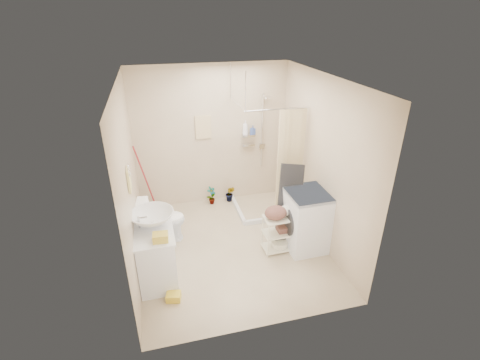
% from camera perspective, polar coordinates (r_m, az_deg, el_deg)
% --- Properties ---
extents(floor, '(3.20, 3.20, 0.00)m').
position_cam_1_polar(floor, '(5.62, -1.28, -10.87)').
color(floor, '#C5B494').
rests_on(floor, ground).
extents(ceiling, '(2.80, 3.20, 0.04)m').
position_cam_1_polar(ceiling, '(4.56, -1.61, 16.21)').
color(ceiling, silver).
rests_on(ceiling, ground).
extents(wall_back, '(2.80, 0.04, 2.60)m').
position_cam_1_polar(wall_back, '(6.41, -4.67, 7.06)').
color(wall_back, beige).
rests_on(wall_back, ground).
extents(wall_front, '(2.80, 0.04, 2.60)m').
position_cam_1_polar(wall_front, '(3.61, 4.38, -9.17)').
color(wall_front, beige).
rests_on(wall_front, ground).
extents(wall_left, '(0.04, 3.20, 2.60)m').
position_cam_1_polar(wall_left, '(4.87, -17.69, -0.54)').
color(wall_left, beige).
rests_on(wall_left, ground).
extents(wall_right, '(0.04, 3.20, 2.60)m').
position_cam_1_polar(wall_right, '(5.41, 13.20, 2.74)').
color(wall_right, beige).
rests_on(wall_right, ground).
extents(vanity, '(0.53, 0.93, 0.81)m').
position_cam_1_polar(vanity, '(4.98, -13.62, -11.51)').
color(vanity, silver).
rests_on(vanity, ground).
extents(sink, '(0.73, 0.73, 0.20)m').
position_cam_1_polar(sink, '(4.75, -14.23, -6.14)').
color(sink, silver).
rests_on(sink, vanity).
extents(counter_basket, '(0.20, 0.16, 0.10)m').
position_cam_1_polar(counter_basket, '(4.45, -12.93, -9.15)').
color(counter_basket, gold).
rests_on(counter_basket, vanity).
extents(floor_basket, '(0.30, 0.26, 0.14)m').
position_cam_1_polar(floor_basket, '(4.80, -10.87, -18.12)').
color(floor_basket, yellow).
rests_on(floor_basket, ground).
extents(toilet, '(0.75, 0.47, 0.73)m').
position_cam_1_polar(toilet, '(5.73, -12.69, -6.38)').
color(toilet, white).
rests_on(toilet, ground).
extents(mop, '(0.15, 0.15, 1.33)m').
position_cam_1_polar(mop, '(6.45, -15.64, 0.16)').
color(mop, maroon).
rests_on(mop, ground).
extents(potted_plant_a, '(0.23, 0.22, 0.36)m').
position_cam_1_polar(potted_plant_a, '(6.69, -4.69, -2.56)').
color(potted_plant_a, brown).
rests_on(potted_plant_a, ground).
extents(potted_plant_b, '(0.23, 0.21, 0.33)m').
position_cam_1_polar(potted_plant_b, '(6.78, -1.63, -2.24)').
color(potted_plant_b, brown).
rests_on(potted_plant_b, ground).
extents(hanging_towel, '(0.28, 0.03, 0.42)m').
position_cam_1_polar(hanging_towel, '(6.31, -6.06, 8.60)').
color(hanging_towel, beige).
rests_on(hanging_towel, wall_back).
extents(towel_ring, '(0.04, 0.22, 0.34)m').
position_cam_1_polar(towel_ring, '(4.62, -17.79, 0.29)').
color(towel_ring, '#F1E48B').
rests_on(towel_ring, wall_left).
extents(tp_holder, '(0.08, 0.12, 0.14)m').
position_cam_1_polar(tp_holder, '(5.18, -16.37, -5.99)').
color(tp_holder, white).
rests_on(tp_holder, wall_left).
extents(shower, '(1.10, 1.10, 2.10)m').
position_cam_1_polar(shower, '(6.19, 4.09, 3.91)').
color(shower, silver).
rests_on(shower, ground).
extents(shampoo_bottle_a, '(0.11, 0.11, 0.27)m').
position_cam_1_polar(shampoo_bottle_a, '(6.42, 0.85, 8.60)').
color(shampoo_bottle_a, white).
rests_on(shampoo_bottle_a, shower).
extents(shampoo_bottle_b, '(0.10, 0.10, 0.17)m').
position_cam_1_polar(shampoo_bottle_b, '(6.45, 2.11, 8.22)').
color(shampoo_bottle_b, '#394F93').
rests_on(shampoo_bottle_b, shower).
extents(washing_machine, '(0.67, 0.69, 0.95)m').
position_cam_1_polar(washing_machine, '(5.50, 10.98, -6.38)').
color(washing_machine, silver).
rests_on(washing_machine, ground).
extents(laundry_rack, '(0.52, 0.32, 0.71)m').
position_cam_1_polar(laundry_rack, '(5.41, 6.62, -8.15)').
color(laundry_rack, white).
rests_on(laundry_rack, ground).
extents(ironing_board, '(0.38, 0.14, 1.33)m').
position_cam_1_polar(ironing_board, '(5.47, 8.09, -4.02)').
color(ironing_board, black).
rests_on(ironing_board, ground).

